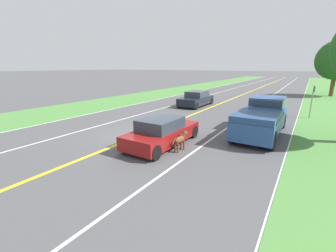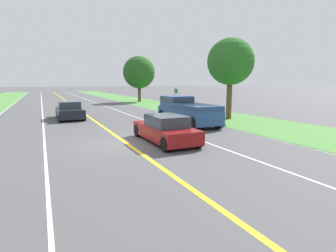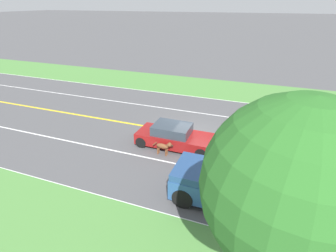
{
  "view_description": "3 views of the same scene",
  "coord_description": "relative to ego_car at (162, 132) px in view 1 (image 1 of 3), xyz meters",
  "views": [
    {
      "loc": [
        7.43,
        -9.07,
        3.61
      ],
      "look_at": [
        2.23,
        -0.77,
        1.01
      ],
      "focal_mm": 24.0,
      "sensor_mm": 36.0,
      "label": 1
    },
    {
      "loc": [
        -3.47,
        -11.85,
        2.83
      ],
      "look_at": [
        1.76,
        -1.0,
        0.84
      ],
      "focal_mm": 28.0,
      "sensor_mm": 36.0,
      "label": 2
    },
    {
      "loc": [
        14.2,
        3.72,
        7.53
      ],
      "look_at": [
        1.51,
        -1.1,
        1.06
      ],
      "focal_mm": 28.0,
      "sensor_mm": 36.0,
      "label": 3
    }
  ],
  "objects": [
    {
      "name": "ground_plane",
      "position": [
        -1.8,
        0.62,
        -0.61
      ],
      "size": [
        400.0,
        400.0,
        0.0
      ],
      "primitive_type": "plane",
      "color": "#4C4C4F"
    },
    {
      "name": "centre_divider_line",
      "position": [
        -1.8,
        0.62,
        -0.61
      ],
      "size": [
        0.18,
        160.0,
        0.01
      ],
      "primitive_type": "cube",
      "color": "yellow",
      "rests_on": "ground"
    },
    {
      "name": "lane_edge_line_right",
      "position": [
        5.2,
        0.62,
        -0.61
      ],
      "size": [
        0.14,
        160.0,
        0.01
      ],
      "primitive_type": "cube",
      "color": "white",
      "rests_on": "ground"
    },
    {
      "name": "lane_edge_line_left",
      "position": [
        -8.8,
        0.62,
        -0.61
      ],
      "size": [
        0.14,
        160.0,
        0.01
      ],
      "primitive_type": "cube",
      "color": "white",
      "rests_on": "ground"
    },
    {
      "name": "lane_dash_same_dir",
      "position": [
        1.7,
        0.62,
        -0.61
      ],
      "size": [
        0.1,
        160.0,
        0.01
      ],
      "primitive_type": "cube",
      "color": "white",
      "rests_on": "ground"
    },
    {
      "name": "lane_dash_oncoming",
      "position": [
        -5.3,
        0.62,
        -0.61
      ],
      "size": [
        0.1,
        160.0,
        0.01
      ],
      "primitive_type": "cube",
      "color": "white",
      "rests_on": "ground"
    },
    {
      "name": "grass_verge_left",
      "position": [
        -11.8,
        0.62,
        -0.6
      ],
      "size": [
        6.0,
        160.0,
        0.03
      ],
      "primitive_type": "cube",
      "color": "#4C843D",
      "rests_on": "ground"
    },
    {
      "name": "ego_car",
      "position": [
        0.0,
        0.0,
        0.0
      ],
      "size": [
        1.8,
        4.3,
        1.31
      ],
      "color": "maroon",
      "rests_on": "ground"
    },
    {
      "name": "dog",
      "position": [
        1.11,
        -0.18,
        -0.09
      ],
      "size": [
        0.28,
        1.23,
        0.84
      ],
      "rotation": [
        0.0,
        0.0,
        -0.06
      ],
      "color": "brown",
      "rests_on": "ground"
    },
    {
      "name": "pickup_truck",
      "position": [
        3.65,
        4.44,
        0.35
      ],
      "size": [
        2.01,
        5.63,
        1.88
      ],
      "color": "#284C84",
      "rests_on": "ground"
    },
    {
      "name": "oncoming_car",
      "position": [
        -3.33,
        10.84,
        0.02
      ],
      "size": [
        1.9,
        4.3,
        1.37
      ],
      "rotation": [
        0.0,
        0.0,
        3.14
      ],
      "color": "black",
      "rests_on": "ground"
    },
    {
      "name": "street_sign",
      "position": [
        5.9,
        10.34,
        0.87
      ],
      "size": [
        0.11,
        0.64,
        2.33
      ],
      "color": "gray",
      "rests_on": "ground"
    }
  ]
}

